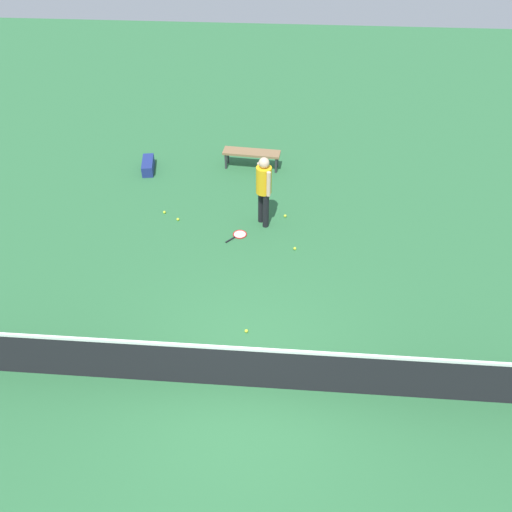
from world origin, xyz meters
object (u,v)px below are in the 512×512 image
equipment_bag (148,165)px  player_near_side (264,186)px  tennis_racket_near_player (239,235)px  tennis_ball_near_player (414,372)px  courtside_bench (252,154)px  tennis_ball_baseline (164,212)px  tennis_ball_stray_right (246,331)px  tennis_ball_stray_left (295,248)px  tennis_ball_midcourt (285,216)px  tennis_ball_by_net (178,219)px

equipment_bag → player_near_side: bearing=145.7°
tennis_racket_near_player → tennis_ball_near_player: size_ratio=8.37×
tennis_racket_near_player → courtside_bench: courtside_bench is taller
tennis_ball_baseline → equipment_bag: bearing=-66.7°
player_near_side → tennis_ball_stray_right: player_near_side is taller
tennis_ball_stray_left → equipment_bag: (3.94, -3.08, 0.11)m
tennis_ball_stray_left → tennis_ball_midcourt: bearing=-78.3°
tennis_ball_stray_left → courtside_bench: courtside_bench is taller
tennis_ball_stray_left → tennis_ball_by_net: bearing=-17.6°
player_near_side → tennis_racket_near_player: 1.22m
tennis_ball_midcourt → equipment_bag: bearing=-27.1°
tennis_racket_near_player → tennis_ball_near_player: 4.82m
tennis_ball_near_player → tennis_ball_by_net: (4.76, -3.96, 0.00)m
tennis_racket_near_player → tennis_ball_near_player: (-3.30, 3.51, 0.02)m
player_near_side → tennis_ball_stray_right: size_ratio=25.76×
player_near_side → tennis_ball_near_player: bearing=124.8°
player_near_side → tennis_ball_baseline: (2.36, -0.22, -0.98)m
tennis_ball_midcourt → courtside_bench: bearing=-66.2°
tennis_ball_near_player → tennis_ball_by_net: same height
tennis_ball_near_player → equipment_bag: bearing=-45.9°
tennis_racket_near_player → tennis_ball_stray_left: 1.32m
player_near_side → courtside_bench: size_ratio=1.11×
tennis_ball_stray_right → tennis_ball_midcourt: bearing=-99.3°
tennis_ball_by_net → tennis_ball_stray_left: size_ratio=1.00×
tennis_ball_midcourt → tennis_racket_near_player: bearing=37.4°
courtside_bench → player_near_side: bearing=100.8°
tennis_ball_near_player → courtside_bench: size_ratio=0.04×
tennis_ball_stray_left → equipment_bag: equipment_bag is taller
tennis_ball_by_net → equipment_bag: 2.53m
player_near_side → courtside_bench: bearing=-79.2°
tennis_ball_by_net → tennis_ball_stray_left: bearing=162.4°
tennis_ball_stray_right → courtside_bench: 5.82m
tennis_racket_near_player → tennis_ball_stray_left: (-1.25, 0.42, 0.02)m
tennis_ball_by_net → tennis_ball_midcourt: same height
tennis_ball_stray_right → tennis_ball_baseline: bearing=-57.4°
tennis_ball_near_player → tennis_ball_midcourt: bearing=-61.9°
tennis_ball_midcourt → tennis_ball_baseline: 2.85m
player_near_side → tennis_ball_baseline: size_ratio=25.76×
tennis_ball_stray_left → tennis_ball_near_player: bearing=123.4°
tennis_racket_near_player → tennis_ball_baseline: 1.97m
player_near_side → tennis_ball_midcourt: player_near_side is taller
tennis_ball_by_net → tennis_ball_stray_right: (-1.89, 3.28, 0.00)m
tennis_racket_near_player → tennis_ball_stray_right: tennis_ball_stray_right is taller
tennis_ball_midcourt → equipment_bag: equipment_bag is taller
player_near_side → courtside_bench: 2.60m
tennis_ball_midcourt → player_near_side: bearing=30.3°
tennis_ball_baseline → courtside_bench: size_ratio=0.04×
tennis_ball_stray_right → courtside_bench: courtside_bench is taller
tennis_ball_stray_right → equipment_bag: size_ratio=0.08×
courtside_bench → equipment_bag: courtside_bench is taller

